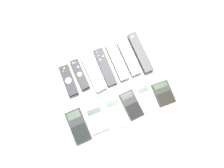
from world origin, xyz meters
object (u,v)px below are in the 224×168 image
(remote_0, at_px, (69,81))
(remote_2, at_px, (92,71))
(remote_1, at_px, (80,75))
(remote_4, at_px, (117,61))
(calculator_2, at_px, (115,113))
(remote_3, at_px, (105,67))
(remote_6, at_px, (140,52))
(calculator_4, at_px, (146,98))
(calculator_5, at_px, (163,93))
(calculator_0, at_px, (78,126))
(calculator_3, at_px, (131,105))
(calculator_1, at_px, (97,120))
(remote_5, at_px, (129,58))

(remote_0, height_order, remote_2, remote_0)
(remote_1, distance_m, remote_2, 0.06)
(remote_4, bearing_deg, calculator_2, -114.73)
(remote_3, relative_size, remote_6, 0.92)
(remote_3, height_order, remote_4, remote_4)
(calculator_4, distance_m, calculator_5, 0.09)
(remote_6, height_order, calculator_4, remote_6)
(remote_0, bearing_deg, calculator_0, -98.10)
(calculator_0, distance_m, calculator_5, 0.43)
(calculator_0, bearing_deg, calculator_2, -4.79)
(remote_4, height_order, remote_6, remote_6)
(calculator_3, bearing_deg, remote_3, 98.04)
(remote_4, bearing_deg, remote_0, 179.94)
(remote_4, height_order, calculator_2, remote_4)
(calculator_1, distance_m, calculator_4, 0.26)
(remote_3, bearing_deg, remote_6, 0.69)
(calculator_4, bearing_deg, remote_4, 104.76)
(remote_2, relative_size, remote_6, 1.02)
(remote_0, xyz_separation_m, remote_5, (0.32, 0.00, -0.00))
(calculator_2, bearing_deg, remote_1, 114.45)
(remote_6, xyz_separation_m, calculator_0, (-0.41, -0.23, -0.00))
(remote_1, bearing_deg, remote_3, -6.43)
(calculator_4, xyz_separation_m, calculator_5, (0.09, -0.01, -0.00))
(remote_5, bearing_deg, remote_3, 178.41)
(remote_2, relative_size, calculator_5, 1.92)
(remote_1, relative_size, calculator_4, 1.21)
(calculator_5, bearing_deg, calculator_0, -178.66)
(remote_5, bearing_deg, remote_1, 176.75)
(calculator_1, relative_size, calculator_5, 1.01)
(remote_3, distance_m, calculator_2, 0.23)
(remote_1, relative_size, remote_2, 0.71)
(remote_2, bearing_deg, remote_1, 172.87)
(remote_3, height_order, calculator_2, remote_3)
(remote_1, xyz_separation_m, calculator_5, (0.34, -0.23, -0.01))
(remote_6, bearing_deg, calculator_1, -144.48)
(remote_5, bearing_deg, remote_2, 177.22)
(calculator_1, distance_m, calculator_2, 0.09)
(remote_4, xyz_separation_m, calculator_3, (-0.02, -0.23, -0.01))
(calculator_5, bearing_deg, remote_6, 97.87)
(remote_5, bearing_deg, calculator_5, -70.39)
(remote_4, xyz_separation_m, calculator_4, (0.06, -0.22, -0.01))
(calculator_0, distance_m, calculator_4, 0.35)
(remote_1, relative_size, calculator_3, 1.14)
(calculator_2, xyz_separation_m, calculator_3, (0.08, 0.01, -0.00))
(remote_1, bearing_deg, calculator_0, -114.60)
(remote_0, distance_m, remote_5, 0.32)
(remote_0, xyz_separation_m, calculator_3, (0.24, -0.22, -0.01))
(remote_0, distance_m, calculator_5, 0.46)
(remote_3, bearing_deg, calculator_2, -100.43)
(remote_0, distance_m, remote_2, 0.12)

